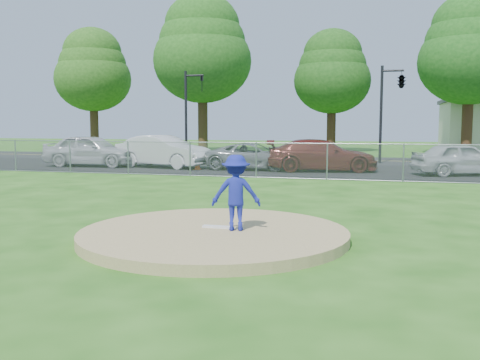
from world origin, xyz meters
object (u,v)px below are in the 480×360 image
(parked_car_pearl, at_px, (462,159))
(parked_car_gray, at_px, (254,156))
(parked_car_white, at_px, (163,151))
(pitcher, at_px, (236,193))
(parked_car_silver, at_px, (91,150))
(tree_far_left, at_px, (93,70))
(traffic_signal_left, at_px, (189,107))
(traffic_signal_center, at_px, (399,83))
(tree_center, at_px, (332,71))
(parked_car_darkred, at_px, (322,155))
(traffic_cone, at_px, (197,163))
(tree_right, at_px, (470,49))
(tree_left, at_px, (202,48))

(parked_car_pearl, bearing_deg, parked_car_gray, 68.42)
(parked_car_white, distance_m, parked_car_gray, 4.91)
(pitcher, distance_m, parked_car_silver, 19.86)
(tree_far_left, bearing_deg, traffic_signal_left, -39.73)
(traffic_signal_center, relative_size, parked_car_silver, 1.11)
(tree_far_left, height_order, parked_car_white, tree_far_left)
(pitcher, xyz_separation_m, parked_car_white, (-8.39, 15.82, -0.10))
(tree_center, relative_size, parked_car_silver, 1.95)
(parked_car_silver, distance_m, parked_car_darkred, 12.33)
(traffic_signal_center, xyz_separation_m, parked_car_darkred, (-3.65, -6.12, -3.83))
(traffic_cone, bearing_deg, traffic_signal_center, 35.35)
(tree_far_left, height_order, tree_right, tree_right)
(traffic_signal_left, bearing_deg, tree_far_left, 140.27)
(pitcher, relative_size, traffic_cone, 2.40)
(tree_center, bearing_deg, traffic_signal_center, -67.51)
(traffic_signal_left, relative_size, traffic_cone, 8.88)
(tree_far_left, relative_size, pitcher, 7.09)
(traffic_signal_left, height_order, parked_car_white, traffic_signal_left)
(parked_car_gray, bearing_deg, tree_center, -4.40)
(traffic_signal_left, xyz_separation_m, parked_car_gray, (5.72, -6.14, -2.69))
(tree_center, relative_size, parked_car_pearl, 2.29)
(traffic_cone, xyz_separation_m, parked_car_white, (-2.18, 0.81, 0.53))
(traffic_signal_left, bearing_deg, pitcher, -67.23)
(tree_center, bearing_deg, parked_car_white, -111.00)
(traffic_signal_center, distance_m, parked_car_gray, 10.12)
(traffic_signal_left, relative_size, pitcher, 3.70)
(tree_center, bearing_deg, parked_car_pearl, -67.72)
(parked_car_white, height_order, parked_car_pearl, parked_car_white)
(parked_car_pearl, bearing_deg, tree_right, -27.46)
(traffic_signal_center, height_order, parked_car_pearl, traffic_signal_center)
(traffic_signal_left, xyz_separation_m, parked_car_white, (0.81, -6.10, -2.51))
(traffic_cone, distance_m, parked_car_gray, 2.85)
(pitcher, bearing_deg, tree_left, -82.38)
(traffic_cone, xyz_separation_m, parked_car_pearl, (12.37, 0.37, 0.42))
(traffic_signal_left, bearing_deg, parked_car_darkred, -33.96)
(tree_center, xyz_separation_m, traffic_cone, (-4.77, -18.91, -6.14))
(traffic_cone, xyz_separation_m, parked_car_darkred, (6.09, 0.79, 0.46))
(tree_right, height_order, parked_car_white, tree_right)
(parked_car_white, bearing_deg, traffic_cone, -97.45)
(tree_center, distance_m, parked_car_white, 20.19)
(traffic_signal_left, xyz_separation_m, traffic_signal_center, (12.73, -0.00, 1.25))
(traffic_signal_left, height_order, parked_car_gray, traffic_signal_left)
(pitcher, bearing_deg, tree_right, -117.70)
(parked_car_gray, bearing_deg, pitcher, -165.51)
(parked_car_silver, height_order, parked_car_darkred, parked_car_silver)
(tree_left, relative_size, tree_right, 1.08)
(parked_car_pearl, bearing_deg, tree_center, 3.08)
(pitcher, xyz_separation_m, parked_car_darkred, (-0.12, 15.80, -0.18))
(traffic_signal_left, xyz_separation_m, parked_car_darkred, (9.08, -6.12, -2.58))
(traffic_signal_center, xyz_separation_m, parked_car_white, (-11.92, -6.10, -3.76))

